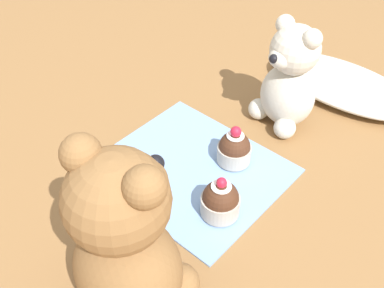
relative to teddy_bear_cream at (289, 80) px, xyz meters
The scene contains 7 objects.
ground_plane 0.22m from the teddy_bear_cream, 100.92° to the right, with size 4.00×4.00×0.00m, color olive.
knitted_placemat 0.22m from the teddy_bear_cream, 100.92° to the right, with size 0.27×0.24×0.01m, color #7A9ED1.
tulle_cloth 0.17m from the teddy_bear_cream, 76.96° to the left, with size 0.30×0.15×0.04m, color white.
teddy_bear_cream is the anchor object (origin of this frame).
teddy_bear_tan 0.42m from the teddy_bear_cream, 82.02° to the right, with size 0.14×0.13×0.25m.
cupcake_near_cream_bear 0.16m from the teddy_bear_cream, 90.02° to the right, with size 0.06×0.06×0.07m.
cupcake_near_tan_bear 0.25m from the teddy_bear_cream, 78.00° to the right, with size 0.06×0.06×0.07m.
Camera 1 is at (0.34, -0.38, 0.51)m, focal length 42.00 mm.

